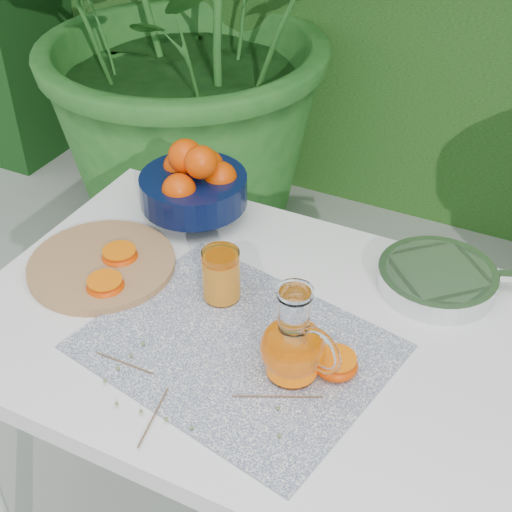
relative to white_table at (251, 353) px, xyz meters
The scene contains 9 objects.
white_table is the anchor object (origin of this frame).
placemat 0.11m from the white_table, 83.02° to the right, with size 0.49×0.38×0.00m, color #0C1A48.
cutting_board 0.34m from the white_table, behind, with size 0.28×0.28×0.02m, color #A26B49.
fruit_bowl 0.39m from the white_table, 136.20° to the left, with size 0.23×0.23×0.18m.
juice_pitcher 0.21m from the white_table, 35.47° to the right, with size 0.16×0.13×0.17m.
juice_tumbler 0.16m from the white_table, 157.85° to the left, with size 0.07×0.07×0.10m.
saute_pan 0.38m from the white_table, 41.55° to the left, with size 0.40×0.29×0.04m.
orange_halves 0.17m from the white_table, 169.95° to the right, with size 0.56×0.17×0.04m.
thyme_sprigs 0.22m from the white_table, 92.96° to the right, with size 0.38×0.25×0.01m.
Camera 1 is at (0.50, -0.83, 1.60)m, focal length 50.00 mm.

